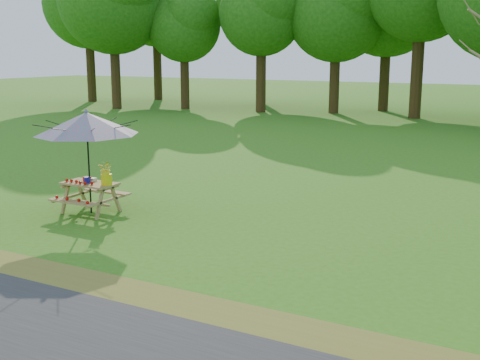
% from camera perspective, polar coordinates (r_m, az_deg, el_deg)
% --- Properties ---
extents(ground, '(120.00, 120.00, 0.00)m').
position_cam_1_polar(ground, '(11.06, -1.66, -6.01)').
color(ground, '#396F15').
rests_on(ground, ground).
extents(drygrass_strip, '(120.00, 1.20, 0.01)m').
position_cam_1_polar(drygrass_strip, '(8.90, -10.85, -10.81)').
color(drygrass_strip, olive).
rests_on(drygrass_strip, ground).
extents(picnic_table, '(1.20, 1.32, 0.67)m').
position_cam_1_polar(picnic_table, '(13.43, -13.99, -1.67)').
color(picnic_table, '#A7764B').
rests_on(picnic_table, ground).
extents(patio_umbrella, '(2.39, 2.39, 2.25)m').
position_cam_1_polar(patio_umbrella, '(13.15, -14.34, 5.21)').
color(patio_umbrella, black).
rests_on(patio_umbrella, ground).
extents(produce_bins, '(0.27, 0.34, 0.13)m').
position_cam_1_polar(produce_bins, '(13.41, -14.17, 0.04)').
color(produce_bins, red).
rests_on(produce_bins, picnic_table).
extents(tomatoes_row, '(0.77, 0.13, 0.07)m').
position_cam_1_polar(tomatoes_row, '(13.32, -15.06, -0.17)').
color(tomatoes_row, red).
rests_on(tomatoes_row, picnic_table).
extents(flower_bucket, '(0.36, 0.33, 0.52)m').
position_cam_1_polar(flower_bucket, '(13.00, -12.57, 0.74)').
color(flower_bucket, yellow).
rests_on(flower_bucket, picnic_table).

